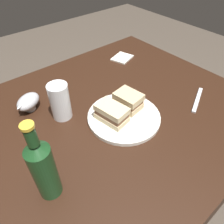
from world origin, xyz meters
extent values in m
plane|color=#4C4238|center=(0.00, 0.00, 0.00)|extent=(6.00, 6.00, 0.00)
cube|color=black|center=(0.00, 0.00, 0.38)|extent=(1.28, 0.98, 0.76)
cylinder|color=silver|center=(-0.07, 0.06, 0.76)|extent=(0.28, 0.28, 0.01)
cube|color=#CCB284|center=(-0.11, 0.04, 0.78)|extent=(0.09, 0.11, 0.03)
cube|color=brown|center=(-0.11, 0.04, 0.80)|extent=(0.09, 0.11, 0.01)
cube|color=#CCB284|center=(-0.11, 0.04, 0.82)|extent=(0.09, 0.11, 0.03)
cube|color=beige|center=(-0.02, 0.05, 0.78)|extent=(0.09, 0.13, 0.02)
cube|color=brown|center=(-0.02, 0.05, 0.80)|extent=(0.09, 0.12, 0.02)
cube|color=beige|center=(-0.02, 0.05, 0.83)|extent=(0.09, 0.13, 0.02)
cube|color=gold|center=(-0.12, -0.01, 0.78)|extent=(0.03, 0.06, 0.02)
cube|color=#AD702D|center=(-0.08, 0.02, 0.78)|extent=(0.02, 0.04, 0.02)
cube|color=#AD702D|center=(-0.03, 0.03, 0.78)|extent=(0.03, 0.05, 0.01)
cube|color=#B77F33|center=(-0.09, 0.00, 0.78)|extent=(0.03, 0.05, 0.02)
cube|color=#AD702D|center=(-0.07, 0.03, 0.78)|extent=(0.05, 0.02, 0.02)
cylinder|color=white|center=(0.11, -0.10, 0.83)|extent=(0.08, 0.08, 0.15)
cylinder|color=#C67014|center=(0.11, -0.10, 0.79)|extent=(0.07, 0.07, 0.06)
cylinder|color=#B7B7BC|center=(0.19, -0.22, 0.77)|extent=(0.04, 0.04, 0.02)
ellipsoid|color=#B7B7BC|center=(0.19, -0.22, 0.80)|extent=(0.13, 0.12, 0.05)
ellipsoid|color=#381E0F|center=(0.19, -0.22, 0.80)|extent=(0.11, 0.10, 0.02)
cone|color=#B7B7BC|center=(0.24, -0.20, 0.81)|extent=(0.04, 0.04, 0.02)
cylinder|color=#19421E|center=(0.30, 0.15, 0.85)|extent=(0.06, 0.06, 0.18)
cone|color=#19421E|center=(0.30, 0.15, 0.95)|extent=(0.06, 0.06, 0.02)
cylinder|color=#19421E|center=(0.30, 0.15, 0.99)|extent=(0.03, 0.03, 0.06)
cylinder|color=gold|center=(0.30, 0.15, 1.02)|extent=(0.03, 0.03, 0.01)
cube|color=silver|center=(-0.38, -0.30, 0.76)|extent=(0.13, 0.12, 0.01)
cube|color=silver|center=(-0.39, 0.19, 0.76)|extent=(0.17, 0.09, 0.01)
camera|label=1|loc=(0.36, 0.50, 1.34)|focal=34.32mm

